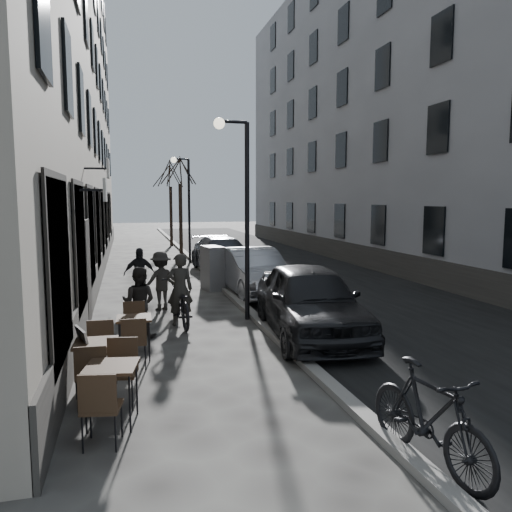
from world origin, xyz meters
name	(u,v)px	position (x,y,z in m)	size (l,w,h in m)	color
ground	(345,416)	(0.00, 0.00, 0.00)	(120.00, 120.00, 0.00)	#322F2D
road	(277,265)	(3.85, 16.00, 0.00)	(7.30, 60.00, 0.00)	black
kerb	(200,266)	(0.20, 16.00, 0.06)	(0.25, 60.00, 0.12)	gray
building_left	(47,80)	(-6.00, 16.50, 8.00)	(4.00, 35.00, 16.00)	gray
building_right	(384,99)	(9.50, 16.50, 8.00)	(4.00, 35.00, 16.00)	gray
streetlamp_near	(240,197)	(-0.17, 6.00, 3.16)	(0.90, 0.28, 5.09)	black
streetlamp_far	(185,198)	(-0.17, 18.00, 3.16)	(0.90, 0.28, 5.09)	black
tree_near	(180,170)	(-0.10, 21.00, 4.66)	(2.40, 2.40, 5.70)	black
tree_far	(170,175)	(-0.10, 27.00, 4.66)	(2.40, 2.40, 5.70)	black
bistro_set_a	(112,388)	(-3.23, 0.59, 0.51)	(0.80, 1.74, 1.00)	#322216
bistro_set_b	(96,361)	(-3.51, 1.87, 0.50)	(0.70, 1.68, 0.98)	#322216
bistro_set_c	(134,333)	(-2.89, 3.50, 0.50)	(0.68, 1.64, 0.96)	#322216
sign_board	(89,363)	(-3.64, 2.08, 0.41)	(0.52, 0.65, 1.02)	black
utility_cabinet	(212,268)	(-0.16, 10.42, 0.75)	(0.55, 1.00, 1.50)	slate
bicycle	(180,303)	(-1.75, 5.85, 0.55)	(0.72, 2.08, 1.09)	black
cyclist_rider	(180,289)	(-1.75, 5.85, 0.89)	(0.65, 0.43, 1.79)	#2B2925
pedestrian_near	(139,302)	(-2.75, 5.00, 0.80)	(0.78, 0.61, 1.60)	black
pedestrian_mid	(161,281)	(-2.08, 7.70, 0.83)	(1.07, 0.61, 1.65)	#282523
pedestrian_far	(139,274)	(-2.63, 9.20, 0.81)	(0.95, 0.40, 1.63)	black
car_near	(310,301)	(1.00, 4.09, 0.82)	(1.94, 4.83, 1.65)	black
car_mid	(253,271)	(1.00, 9.29, 0.75)	(1.59, 4.56, 1.50)	#9B9DA3
car_far	(223,254)	(1.00, 14.59, 0.73)	(2.05, 5.05, 1.46)	#34363E
moped	(429,417)	(0.35, -1.50, 0.61)	(0.57, 2.01, 1.21)	black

